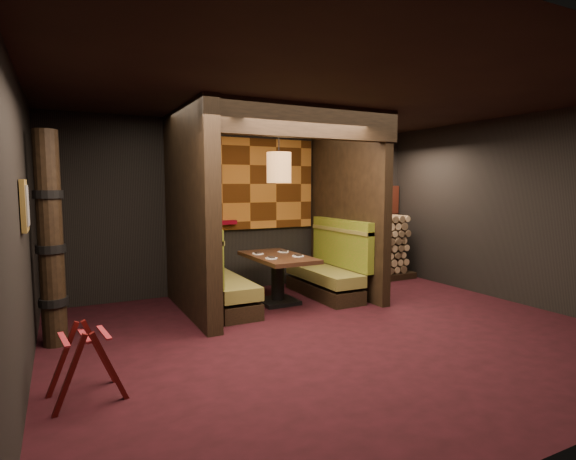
{
  "coord_description": "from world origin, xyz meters",
  "views": [
    {
      "loc": [
        -2.94,
        -4.48,
        1.8
      ],
      "look_at": [
        0.0,
        1.3,
        1.15
      ],
      "focal_mm": 28.0,
      "sensor_mm": 36.0,
      "label": 1
    }
  ],
  "objects_px": {
    "pendant_lamp": "(279,168)",
    "firewood_stack": "(370,248)",
    "booth_bench_left": "(218,283)",
    "luggage_rack": "(85,360)",
    "booth_bench_right": "(329,271)",
    "dining_table": "(278,271)",
    "totem_column": "(50,241)"
  },
  "relations": [
    {
      "from": "totem_column",
      "to": "firewood_stack",
      "type": "height_order",
      "value": "totem_column"
    },
    {
      "from": "totem_column",
      "to": "dining_table",
      "type": "bearing_deg",
      "value": 9.06
    },
    {
      "from": "booth_bench_left",
      "to": "firewood_stack",
      "type": "height_order",
      "value": "firewood_stack"
    },
    {
      "from": "booth_bench_left",
      "to": "luggage_rack",
      "type": "xyz_separation_m",
      "value": [
        -1.84,
        -2.1,
        -0.07
      ]
    },
    {
      "from": "pendant_lamp",
      "to": "totem_column",
      "type": "height_order",
      "value": "pendant_lamp"
    },
    {
      "from": "booth_bench_left",
      "to": "luggage_rack",
      "type": "distance_m",
      "value": 2.79
    },
    {
      "from": "pendant_lamp",
      "to": "firewood_stack",
      "type": "distance_m",
      "value": 2.85
    },
    {
      "from": "luggage_rack",
      "to": "firewood_stack",
      "type": "height_order",
      "value": "firewood_stack"
    },
    {
      "from": "booth_bench_right",
      "to": "luggage_rack",
      "type": "bearing_deg",
      "value": -150.7
    },
    {
      "from": "booth_bench_left",
      "to": "luggage_rack",
      "type": "relative_size",
      "value": 2.4
    },
    {
      "from": "dining_table",
      "to": "firewood_stack",
      "type": "distance_m",
      "value": 2.44
    },
    {
      "from": "dining_table",
      "to": "luggage_rack",
      "type": "xyz_separation_m",
      "value": [
        -2.77,
        -2.03,
        -0.18
      ]
    },
    {
      "from": "luggage_rack",
      "to": "totem_column",
      "type": "xyz_separation_m",
      "value": [
        -0.24,
        1.55,
        0.86
      ]
    },
    {
      "from": "booth_bench_left",
      "to": "luggage_rack",
      "type": "bearing_deg",
      "value": -131.32
    },
    {
      "from": "firewood_stack",
      "to": "booth_bench_right",
      "type": "bearing_deg",
      "value": -152.65
    },
    {
      "from": "dining_table",
      "to": "totem_column",
      "type": "xyz_separation_m",
      "value": [
        -3.02,
        -0.48,
        0.68
      ]
    },
    {
      "from": "booth_bench_left",
      "to": "totem_column",
      "type": "bearing_deg",
      "value": -165.25
    },
    {
      "from": "totem_column",
      "to": "firewood_stack",
      "type": "bearing_deg",
      "value": 13.19
    },
    {
      "from": "dining_table",
      "to": "luggage_rack",
      "type": "bearing_deg",
      "value": -143.81
    },
    {
      "from": "booth_bench_left",
      "to": "booth_bench_right",
      "type": "height_order",
      "value": "same"
    },
    {
      "from": "booth_bench_left",
      "to": "pendant_lamp",
      "type": "height_order",
      "value": "pendant_lamp"
    },
    {
      "from": "booth_bench_left",
      "to": "totem_column",
      "type": "distance_m",
      "value": 2.3
    },
    {
      "from": "booth_bench_right",
      "to": "luggage_rack",
      "type": "relative_size",
      "value": 2.4
    },
    {
      "from": "luggage_rack",
      "to": "booth_bench_right",
      "type": "bearing_deg",
      "value": 29.3
    },
    {
      "from": "totem_column",
      "to": "firewood_stack",
      "type": "relative_size",
      "value": 1.39
    },
    {
      "from": "dining_table",
      "to": "booth_bench_right",
      "type": "bearing_deg",
      "value": 4.09
    },
    {
      "from": "dining_table",
      "to": "firewood_stack",
      "type": "bearing_deg",
      "value": 18.35
    },
    {
      "from": "luggage_rack",
      "to": "firewood_stack",
      "type": "distance_m",
      "value": 5.82
    },
    {
      "from": "luggage_rack",
      "to": "totem_column",
      "type": "relative_size",
      "value": 0.28
    },
    {
      "from": "booth_bench_right",
      "to": "totem_column",
      "type": "bearing_deg",
      "value": -172.14
    },
    {
      "from": "totem_column",
      "to": "booth_bench_left",
      "type": "bearing_deg",
      "value": 14.75
    },
    {
      "from": "booth_bench_left",
      "to": "pendant_lamp",
      "type": "bearing_deg",
      "value": -7.29
    }
  ]
}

